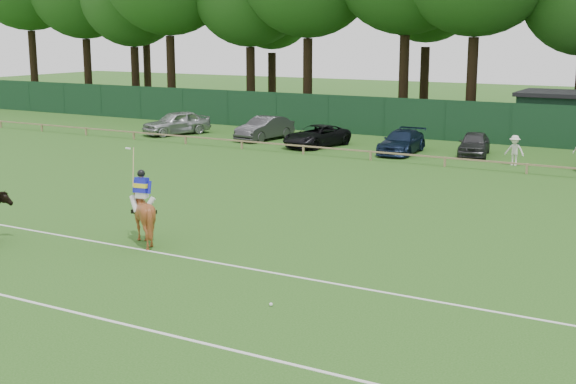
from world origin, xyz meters
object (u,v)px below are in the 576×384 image
Objects in this scene: horse_chestnut at (143,214)px; sedan_silver at (176,123)px; hatch_grey at (474,144)px; spectator_left at (514,150)px; sedan_grey at (265,128)px; polo_ball at (271,304)px; suv_black at (316,136)px; sedan_navy at (402,142)px.

sedan_silver is at bearing -65.27° from horse_chestnut.
spectator_left is at bearing -49.75° from hatch_grey.
sedan_grey is 15.85m from spectator_left.
spectator_left is 23.39m from polo_ball.
sedan_silver reaches higher than hatch_grey.
sedan_grey is 2.85× the size of spectator_left.
horse_chestnut reaches higher than polo_ball.
horse_chestnut is 0.41× the size of suv_black.
sedan_silver reaches higher than sedan_grey.
sedan_grey is 13.09m from hatch_grey.
sedan_grey is at bearing 170.34° from hatch_grey.
sedan_navy reaches higher than suv_black.
sedan_silver is 15.68m from sedan_navy.
horse_chestnut is 0.43× the size of sedan_grey.
sedan_silver is 22.03m from spectator_left.
hatch_grey reaches higher than suv_black.
sedan_navy is 1.16× the size of hatch_grey.
sedan_silver is (-15.18, 21.47, -0.16)m from horse_chestnut.
sedan_grey is at bearing 170.35° from sedan_navy.
suv_black is at bearing -7.49° from sedan_grey.
spectator_left reaches higher than polo_ball.
polo_ball is (6.50, -2.99, -0.88)m from horse_chestnut.
sedan_navy is 48.66× the size of polo_ball.
sedan_navy is at bearing 12.61° from suv_black.
hatch_grey is at bearing 8.22° from sedan_grey.
sedan_navy is at bearing 103.92° from polo_ball.
suv_black is at bearing -179.47° from spectator_left.
sedan_silver is 1.03× the size of sedan_navy.
sedan_grey is at bearing -78.66° from horse_chestnut.
polo_ball is (6.00, -24.22, -0.59)m from sedan_navy.
spectator_left is at bearing 19.53° from sedan_silver.
hatch_grey is at bearing 15.69° from sedan_navy.
suv_black is (-4.74, 21.14, -0.30)m from horse_chestnut.
sedan_grey is 0.99× the size of sedan_navy.
horse_chestnut reaches higher than suv_black.
spectator_left reaches higher than sedan_grey.
sedan_silver is at bearing 131.55° from polo_ball.
suv_black is at bearing -87.88° from horse_chestnut.
sedan_silver reaches higher than sedan_navy.
hatch_grey is at bearing 25.45° from sedan_silver.
spectator_left is at bearing -119.03° from horse_chestnut.
sedan_silver is at bearing -166.39° from sedan_grey.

